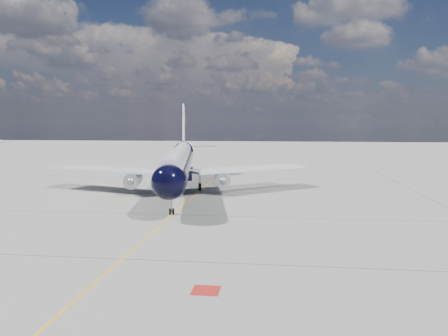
{
  "coord_description": "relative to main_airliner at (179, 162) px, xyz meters",
  "views": [
    {
      "loc": [
        10.77,
        -33.82,
        9.57
      ],
      "look_at": [
        4.25,
        19.32,
        4.0
      ],
      "focal_mm": 35.0,
      "sensor_mm": 36.0,
      "label": 1
    }
  ],
  "objects": [
    {
      "name": "taxiway_centerline",
      "position": [
        3.03,
        -1.25,
        -4.04
      ],
      "size": [
        0.16,
        160.0,
        0.01
      ],
      "primitive_type": "cube",
      "color": "#FBAA0D",
      "rests_on": "ground"
    },
    {
      "name": "red_marking",
      "position": [
        9.83,
        -36.25,
        -4.04
      ],
      "size": [
        1.6,
        1.6,
        0.01
      ],
      "primitive_type": "cube",
      "color": "maroon",
      "rests_on": "ground"
    },
    {
      "name": "main_airliner",
      "position": [
        0.0,
        0.0,
        0.0
      ],
      "size": [
        36.49,
        44.89,
        13.03
      ],
      "rotation": [
        0.0,
        0.0,
        0.18
      ],
      "color": "black",
      "rests_on": "ground"
    },
    {
      "name": "ground",
      "position": [
        3.03,
        3.75,
        -4.04
      ],
      "size": [
        320.0,
        320.0,
        0.0
      ],
      "primitive_type": "plane",
      "color": "gray",
      "rests_on": "ground"
    }
  ]
}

